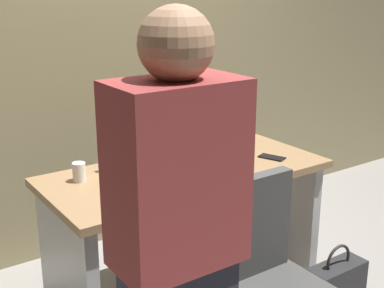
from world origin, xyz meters
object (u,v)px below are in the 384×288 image
(person_at_desk, at_px, (178,263))
(cup_near_keyboard, at_px, (138,183))
(keyboard, at_px, (201,173))
(mouse, at_px, (241,160))
(book_stack, at_px, (234,132))
(handbag, at_px, (336,285))
(cup_by_monitor, at_px, (79,172))
(monitor, at_px, (174,117))
(cell_phone, at_px, (272,157))
(desk, at_px, (187,209))

(person_at_desk, distance_m, cup_near_keyboard, 0.82)
(keyboard, bearing_deg, mouse, 5.33)
(person_at_desk, relative_size, keyboard, 3.81)
(book_stack, bearing_deg, mouse, -122.40)
(keyboard, distance_m, handbag, 0.96)
(cup_near_keyboard, xyz_separation_m, cup_by_monitor, (-0.17, 0.29, 0.00))
(monitor, bearing_deg, cup_by_monitor, 177.04)
(keyboard, bearing_deg, monitor, 91.16)
(handbag, bearing_deg, cell_phone, 102.31)
(person_at_desk, xyz_separation_m, cup_near_keyboard, (0.28, 0.77, -0.04))
(mouse, bearing_deg, person_at_desk, -139.04)
(person_at_desk, height_order, mouse, person_at_desk)
(monitor, relative_size, cup_by_monitor, 5.67)
(monitor, relative_size, handbag, 1.43)
(monitor, bearing_deg, mouse, -36.44)
(cup_near_keyboard, height_order, book_stack, book_stack)
(book_stack, height_order, handbag, book_stack)
(monitor, height_order, keyboard, monitor)
(monitor, distance_m, book_stack, 0.49)
(person_at_desk, bearing_deg, cup_near_keyboard, 70.02)
(person_at_desk, height_order, cup_by_monitor, person_at_desk)
(monitor, relative_size, book_stack, 2.35)
(book_stack, bearing_deg, handbag, -80.36)
(monitor, height_order, handbag, monitor)
(keyboard, xyz_separation_m, book_stack, (0.45, 0.29, 0.08))
(cup_near_keyboard, relative_size, cell_phone, 0.63)
(cup_by_monitor, bearing_deg, desk, -16.12)
(keyboard, height_order, cup_near_keyboard, cup_near_keyboard)
(mouse, bearing_deg, keyboard, -174.25)
(monitor, xyz_separation_m, handbag, (0.59, -0.69, -0.88))
(person_at_desk, height_order, book_stack, person_at_desk)
(cup_by_monitor, xyz_separation_m, cell_phone, (1.03, -0.28, -0.04))
(cell_phone, bearing_deg, keyboard, 158.60)
(mouse, xyz_separation_m, cup_near_keyboard, (-0.66, -0.05, 0.03))
(cup_near_keyboard, height_order, handbag, cup_near_keyboard)
(desk, bearing_deg, monitor, 88.81)
(desk, relative_size, handbag, 3.95)
(person_at_desk, xyz_separation_m, cell_phone, (1.14, 0.79, -0.08))
(cup_by_monitor, height_order, book_stack, book_stack)
(person_at_desk, height_order, monitor, person_at_desk)
(keyboard, distance_m, cell_phone, 0.48)
(mouse, distance_m, cell_phone, 0.20)
(mouse, distance_m, book_stack, 0.32)
(book_stack, height_order, cell_phone, book_stack)
(person_at_desk, xyz_separation_m, monitor, (0.65, 1.04, 0.17))
(mouse, height_order, handbag, mouse)
(desk, bearing_deg, cup_by_monitor, 163.88)
(cup_by_monitor, bearing_deg, keyboard, -26.67)
(person_at_desk, xyz_separation_m, keyboard, (0.66, 0.79, -0.07))
(mouse, height_order, cup_near_keyboard, cup_near_keyboard)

